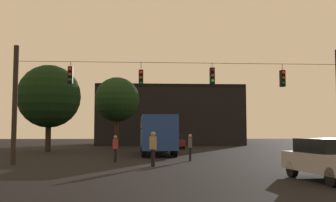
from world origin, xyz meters
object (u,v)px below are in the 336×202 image
object	(u,v)px
city_bus	(157,131)
pedestrian_crossing_center	(115,147)
tree_behind_building	(49,96)
car_far_left	(175,141)
car_near_right	(330,159)
pedestrian_crossing_right	(190,146)
pedestrian_crossing_left	(153,147)
tree_left_silhouette	(117,100)

from	to	relation	value
city_bus	pedestrian_crossing_center	xyz separation A→B (m)	(-2.73, -8.56, -0.98)
pedestrian_crossing_center	tree_behind_building	size ratio (longest dim) A/B	0.20
city_bus	car_far_left	world-z (taller)	city_bus
car_near_right	pedestrian_crossing_right	world-z (taller)	pedestrian_crossing_right
city_bus	car_far_left	bearing A→B (deg)	77.69
pedestrian_crossing_center	city_bus	bearing A→B (deg)	72.29
car_near_right	tree_behind_building	size ratio (longest dim) A/B	0.56
city_bus	pedestrian_crossing_right	xyz separation A→B (m)	(1.83, -7.93, -0.94)
pedestrian_crossing_right	pedestrian_crossing_left	bearing A→B (deg)	-120.70
city_bus	pedestrian_crossing_left	xyz separation A→B (m)	(-0.56, -11.95, -0.84)
car_far_left	pedestrian_crossing_right	bearing A→B (deg)	-91.56
car_near_right	pedestrian_crossing_left	size ratio (longest dim) A/B	2.49
car_far_left	pedestrian_crossing_left	bearing A→B (deg)	-97.29
pedestrian_crossing_center	pedestrian_crossing_right	world-z (taller)	pedestrian_crossing_right
city_bus	car_near_right	world-z (taller)	city_bus
pedestrian_crossing_right	tree_left_silhouette	world-z (taller)	tree_left_silhouette
car_near_right	pedestrian_crossing_left	xyz separation A→B (m)	(-6.22, 6.56, 0.22)
pedestrian_crossing_right	tree_behind_building	size ratio (longest dim) A/B	0.20
pedestrian_crossing_left	pedestrian_crossing_right	world-z (taller)	pedestrian_crossing_left
tree_behind_building	tree_left_silhouette	bearing A→B (deg)	53.52
city_bus	pedestrian_crossing_right	world-z (taller)	city_bus
car_near_right	pedestrian_crossing_right	xyz separation A→B (m)	(-3.83, 10.58, 0.13)
tree_left_silhouette	tree_behind_building	distance (m)	9.66
pedestrian_crossing_center	pedestrian_crossing_right	xyz separation A→B (m)	(4.56, 0.63, 0.04)
car_far_left	car_near_right	bearing A→B (deg)	-83.50
city_bus	pedestrian_crossing_center	distance (m)	9.04
pedestrian_crossing_center	car_near_right	bearing A→B (deg)	-49.87
car_near_right	pedestrian_crossing_right	bearing A→B (deg)	109.90
pedestrian_crossing_left	pedestrian_crossing_right	size ratio (longest dim) A/B	1.09
pedestrian_crossing_left	car_near_right	bearing A→B (deg)	-46.52
city_bus	pedestrian_crossing_left	distance (m)	11.99
pedestrian_crossing_left	pedestrian_crossing_center	bearing A→B (deg)	122.59
car_near_right	city_bus	bearing A→B (deg)	107.00
pedestrian_crossing_right	car_near_right	bearing A→B (deg)	-70.10
car_far_left	city_bus	bearing A→B (deg)	-102.31
car_far_left	tree_left_silhouette	size ratio (longest dim) A/B	0.55
car_far_left	pedestrian_crossing_left	size ratio (longest dim) A/B	2.45
car_near_right	pedestrian_crossing_center	size ratio (longest dim) A/B	2.83
car_near_right	tree_left_silhouette	bearing A→B (deg)	107.42
pedestrian_crossing_center	tree_behind_building	bearing A→B (deg)	118.05
tree_behind_building	car_near_right	bearing A→B (deg)	-56.35
car_far_left	pedestrian_crossing_left	world-z (taller)	pedestrian_crossing_left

